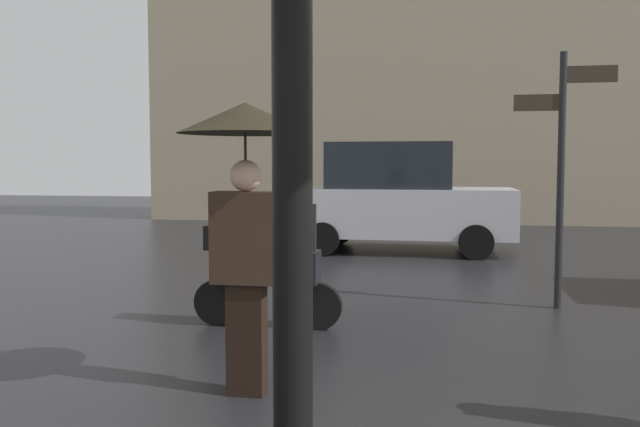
{
  "coord_description": "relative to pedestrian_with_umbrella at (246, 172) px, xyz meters",
  "views": [
    {
      "loc": [
        0.28,
        -2.13,
        1.61
      ],
      "look_at": [
        -1.05,
        5.02,
        1.08
      ],
      "focal_mm": 37.66,
      "sensor_mm": 36.0,
      "label": 1
    }
  ],
  "objects": [
    {
      "name": "parked_scooter",
      "position": [
        -0.42,
        1.92,
        -1.0
      ],
      "size": [
        1.5,
        0.32,
        1.23
      ],
      "rotation": [
        0.0,
        0.0,
        -0.25
      ],
      "color": "black",
      "rests_on": "ground"
    },
    {
      "name": "street_signpost",
      "position": [
        2.62,
        3.37,
        0.17
      ],
      "size": [
        1.08,
        0.08,
        2.85
      ],
      "color": "black",
      "rests_on": "ground"
    },
    {
      "name": "parked_car_left",
      "position": [
        0.5,
        8.1,
        -0.56
      ],
      "size": [
        4.08,
        2.04,
        2.02
      ],
      "rotation": [
        0.0,
        0.0,
        0.25
      ],
      "color": "silver",
      "rests_on": "ground"
    },
    {
      "name": "pedestrian_with_umbrella",
      "position": [
        0.0,
        0.0,
        0.0
      ],
      "size": [
        0.94,
        0.94,
        2.04
      ],
      "rotation": [
        0.0,
        0.0,
        5.89
      ],
      "color": "black",
      "rests_on": "ground"
    }
  ]
}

